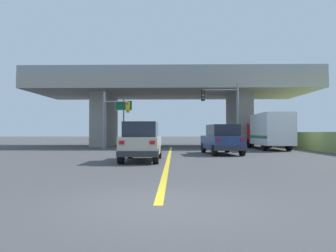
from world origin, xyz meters
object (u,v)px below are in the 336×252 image
at_px(suv_crossing, 222,139).
at_px(traffic_signal_farside, 113,114).
at_px(suv_lead, 142,142).
at_px(box_truck, 269,131).
at_px(highway_sign, 124,112).
at_px(traffic_signal_nearside, 225,107).

bearing_deg(suv_crossing, traffic_signal_farside, 139.25).
relative_size(suv_lead, box_truck, 0.57).
height_order(box_truck, highway_sign, highway_sign).
xyz_separation_m(traffic_signal_nearside, highway_sign, (-9.63, 3.84, -0.14)).
relative_size(box_truck, traffic_signal_farside, 1.47).
xyz_separation_m(suv_lead, traffic_signal_nearside, (6.20, 11.21, 2.74)).
bearing_deg(traffic_signal_nearside, suv_crossing, -101.84).
bearing_deg(box_truck, highway_sign, 165.12).
height_order(suv_lead, traffic_signal_nearside, traffic_signal_nearside).
distance_m(suv_crossing, traffic_signal_nearside, 6.70).
xyz_separation_m(suv_lead, traffic_signal_farside, (-3.74, 11.18, 2.09)).
bearing_deg(suv_lead, traffic_signal_nearside, 61.04).
relative_size(suv_lead, suv_crossing, 0.89).
bearing_deg(suv_crossing, suv_lead, -139.77).
relative_size(suv_crossing, traffic_signal_nearside, 0.82).
height_order(suv_crossing, highway_sign, highway_sign).
height_order(suv_lead, suv_crossing, same).
bearing_deg(highway_sign, suv_crossing, -49.54).
relative_size(suv_lead, traffic_signal_nearside, 0.73).
distance_m(suv_crossing, highway_sign, 13.17).
relative_size(box_truck, traffic_signal_nearside, 1.29).
xyz_separation_m(traffic_signal_nearside, traffic_signal_farside, (-9.95, -0.03, -0.64)).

